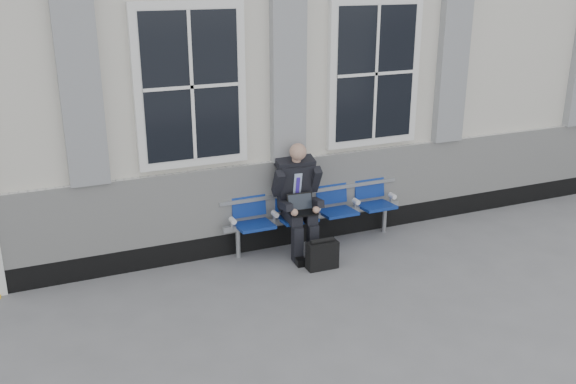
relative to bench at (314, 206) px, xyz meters
name	(u,v)px	position (x,y,z in m)	size (l,w,h in m)	color
ground	(402,276)	(0.57, -1.32, -0.55)	(70.00, 70.00, 0.00)	slate
station_building	(289,58)	(0.55, 2.15, 1.67)	(14.40, 4.40, 4.49)	beige
bench	(314,206)	(0.00, 0.00, 0.00)	(2.60, 0.47, 0.91)	#9EA0A3
businessman	(298,195)	(-0.31, -0.14, 0.24)	(0.63, 0.84, 1.49)	black
briefcase	(322,255)	(-0.24, -0.74, -0.36)	(0.40, 0.18, 0.41)	black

